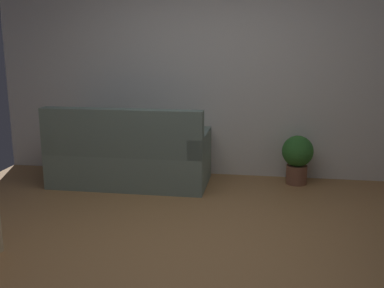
{
  "coord_description": "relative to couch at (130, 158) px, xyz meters",
  "views": [
    {
      "loc": [
        0.69,
        -3.2,
        1.59
      ],
      "look_at": [
        0.1,
        0.5,
        0.75
      ],
      "focal_mm": 41.54,
      "sensor_mm": 36.0,
      "label": 1
    }
  ],
  "objects": [
    {
      "name": "wall_rear",
      "position": [
        0.8,
        0.61,
        1.04
      ],
      "size": [
        5.2,
        0.1,
        2.7
      ],
      "primitive_type": "cube",
      "color": "silver",
      "rests_on": "ground_plane"
    },
    {
      "name": "couch",
      "position": [
        0.0,
        0.0,
        0.0
      ],
      "size": [
        1.79,
        0.84,
        0.92
      ],
      "rotation": [
        0.0,
        0.0,
        3.14
      ],
      "color": "slate",
      "rests_on": "ground_plane"
    },
    {
      "name": "potted_plant",
      "position": [
        1.92,
        0.31,
        0.02
      ],
      "size": [
        0.36,
        0.36,
        0.57
      ],
      "color": "brown",
      "rests_on": "ground_plane"
    },
    {
      "name": "ground_plane",
      "position": [
        0.8,
        -1.59,
        -0.32
      ],
      "size": [
        5.2,
        4.4,
        0.02
      ],
      "primitive_type": "cube",
      "color": "#9E7042"
    }
  ]
}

